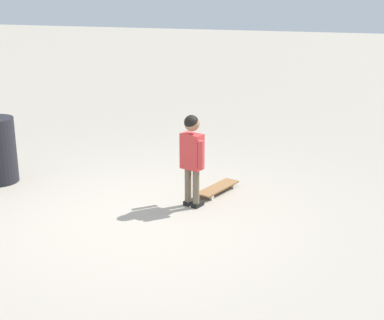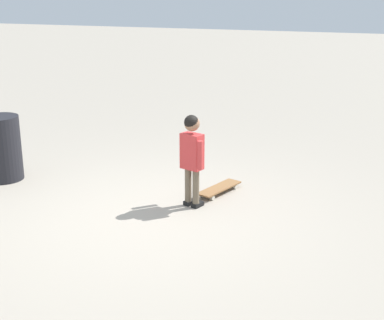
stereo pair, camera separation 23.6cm
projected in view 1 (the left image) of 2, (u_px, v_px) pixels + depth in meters
ground_plane at (138, 218)px, 6.03m from camera, size 50.00×50.00×0.00m
child_person at (192, 151)px, 6.17m from camera, size 0.31×0.30×1.06m
skateboard at (218, 188)px, 6.76m from camera, size 0.70×0.40×0.07m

